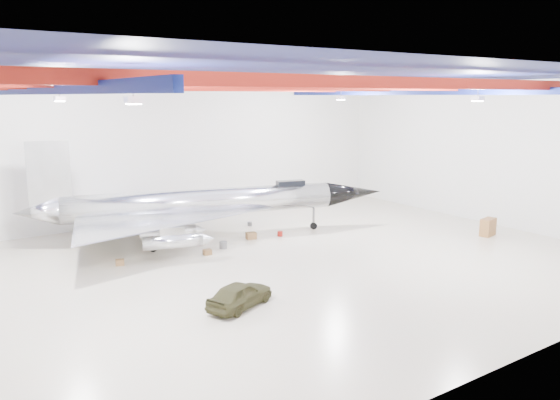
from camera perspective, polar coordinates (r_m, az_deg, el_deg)
floor at (r=32.43m, az=-0.74°, el=-6.84°), size 40.00×40.00×0.00m
wall_back at (r=44.45m, az=-11.41°, el=5.01°), size 40.00×0.00×40.00m
wall_right at (r=45.25m, az=21.05°, el=4.60°), size 0.00×30.00×30.00m
ceiling at (r=30.92m, az=-0.79°, el=12.97°), size 40.00×40.00×0.00m
ceiling_structure at (r=30.90m, az=-0.79°, el=11.72°), size 39.50×29.50×1.08m
jet_aircraft at (r=38.25m, az=-8.15°, el=-0.62°), size 25.44×18.17×7.07m
jeep at (r=26.16m, az=-4.22°, el=-9.82°), size 3.99×2.79×1.26m
desk at (r=41.72m, az=20.91°, el=-2.66°), size 1.48×0.97×1.25m
crate_ply at (r=33.75m, az=-16.39°, el=-6.27°), size 0.59×0.52×0.35m
toolbox_red at (r=38.97m, az=-9.21°, el=-3.71°), size 0.53×0.46×0.31m
engine_drum at (r=36.05m, az=-5.95°, el=-4.70°), size 0.64×0.64×0.46m
parts_bin at (r=38.23m, az=-3.03°, el=-3.74°), size 0.76×0.65×0.47m
tool_chest at (r=38.97m, az=-0.00°, el=-3.53°), size 0.49×0.49×0.35m
oil_barrel at (r=34.76m, az=-7.61°, el=-5.42°), size 0.52×0.43×0.35m
spares_box at (r=42.03m, az=-3.17°, el=-2.50°), size 0.47×0.47×0.33m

